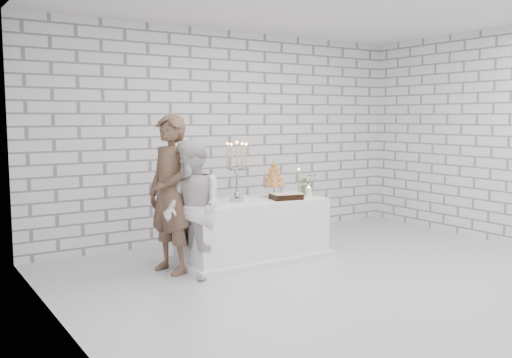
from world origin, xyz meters
name	(u,v)px	position (x,y,z in m)	size (l,w,h in m)	color
ground	(343,276)	(0.00, 0.00, 0.00)	(6.00, 5.00, 0.01)	silver
ceiling	(348,0)	(0.00, 0.00, 3.00)	(6.00, 5.00, 0.01)	white
wall_back	(229,135)	(0.00, 2.50, 1.50)	(6.00, 0.01, 3.00)	white
wall_left	(62,151)	(-3.00, 0.00, 1.50)	(0.01, 5.00, 3.00)	white
wall_right	(509,137)	(3.00, 0.00, 1.50)	(0.01, 5.00, 3.00)	white
cake_table	(253,230)	(-0.45, 1.16, 0.38)	(1.80, 0.80, 0.75)	white
groom	(171,194)	(-1.53, 1.22, 0.90)	(0.66, 0.43, 1.80)	#4C382A
bride	(193,209)	(-1.42, 0.88, 0.77)	(0.75, 0.58, 1.54)	silver
candelabra	(237,171)	(-0.67, 1.19, 1.12)	(0.30, 0.30, 0.73)	#A3A3AE
croquembouche	(274,179)	(-0.09, 1.24, 0.98)	(0.30, 0.30, 0.46)	#A66A2F
chocolate_cake	(286,196)	(-0.06, 1.00, 0.79)	(0.37, 0.26, 0.08)	black
pillar_candle	(309,192)	(0.30, 1.02, 0.81)	(0.08, 0.08, 0.12)	white
extra_taper	(299,182)	(0.36, 1.30, 0.91)	(0.06, 0.06, 0.32)	#C0B68C
flowers	(307,184)	(0.40, 1.17, 0.89)	(0.25, 0.22, 0.28)	#4A6A36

